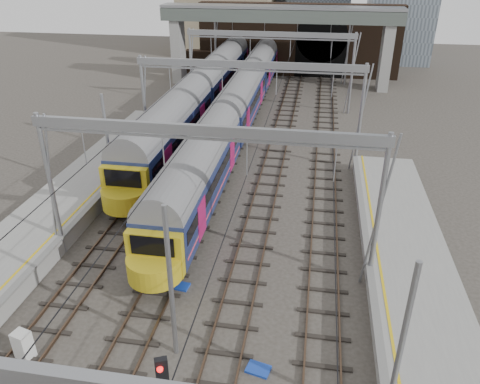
# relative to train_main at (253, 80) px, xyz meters

# --- Properties ---
(tracks) EXTENTS (14.40, 80.00, 0.22)m
(tracks) POSITION_rel_train_main_xyz_m (2.00, -23.19, -2.49)
(tracks) COLOR #4C3828
(tracks) RESTS_ON ground
(overhead_line) EXTENTS (16.80, 80.00, 8.00)m
(overhead_line) POSITION_rel_train_main_xyz_m (2.00, -16.70, 4.06)
(overhead_line) COLOR gray
(overhead_line) RESTS_ON ground
(retaining_wall) EXTENTS (28.00, 2.75, 9.00)m
(retaining_wall) POSITION_rel_train_main_xyz_m (3.40, 13.74, 1.83)
(retaining_wall) COLOR black
(retaining_wall) RESTS_ON ground
(overbridge) EXTENTS (28.00, 3.00, 9.25)m
(overbridge) POSITION_rel_train_main_xyz_m (2.00, 7.81, 4.76)
(overbridge) COLOR gray
(overbridge) RESTS_ON ground
(train_main) EXTENTS (2.83, 65.40, 4.86)m
(train_main) POSITION_rel_train_main_xyz_m (0.00, 0.00, 0.00)
(train_main) COLOR black
(train_main) RESTS_ON ground
(train_second) EXTENTS (3.04, 70.18, 5.15)m
(train_second) POSITION_rel_train_main_xyz_m (-4.00, 8.74, 0.13)
(train_second) COLOR black
(train_second) RESTS_ON ground
(relay_cabinet) EXTENTS (0.77, 0.69, 1.32)m
(relay_cabinet) POSITION_rel_train_main_xyz_m (-4.00, -37.48, -1.85)
(relay_cabinet) COLOR silver
(relay_cabinet) RESTS_ON ground
(equip_cover_a) EXTENTS (0.96, 0.73, 0.10)m
(equip_cover_a) POSITION_rel_train_main_xyz_m (0.97, -32.06, -2.45)
(equip_cover_a) COLOR #163AAB
(equip_cover_a) RESTS_ON ground
(equip_cover_b) EXTENTS (1.05, 0.85, 0.11)m
(equip_cover_b) POSITION_rel_train_main_xyz_m (5.49, -36.57, -2.45)
(equip_cover_b) COLOR #163AAB
(equip_cover_b) RESTS_ON ground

